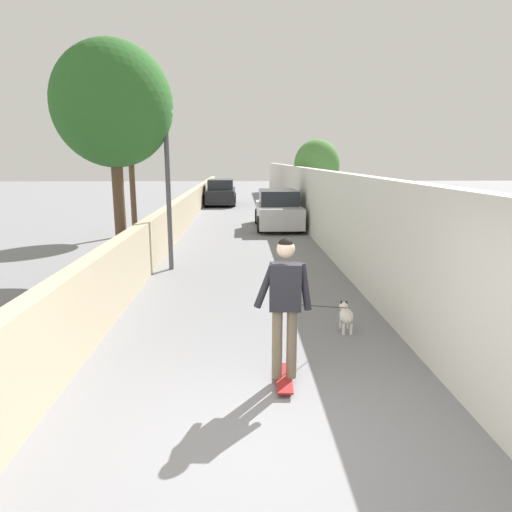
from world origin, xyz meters
name	(u,v)px	position (x,y,z in m)	size (l,w,h in m)	color
ground_plane	(245,230)	(14.00, 0.00, 0.00)	(80.00, 80.00, 0.00)	gray
wall_left	(174,221)	(12.00, 2.51, 0.64)	(48.00, 0.30, 1.28)	tan
fence_right	(317,204)	(12.00, -2.51, 1.21)	(48.00, 0.30, 2.42)	silver
tree_right_near	(317,165)	(19.00, -3.66, 2.49)	(2.26, 2.26, 3.72)	brown
tree_left_mid	(113,106)	(7.50, 3.20, 4.01)	(2.85, 2.85, 5.52)	brown
tree_left_far	(130,134)	(13.00, 4.13, 3.64)	(2.14, 2.14, 4.66)	brown
lamp_post	(167,157)	(7.47, 1.96, 2.81)	(0.36, 0.36, 4.07)	#4C4C51
skateboard	(284,378)	(1.35, -0.36, 0.07)	(0.81, 0.24, 0.08)	maroon
person_skateboarder	(285,297)	(1.35, -0.36, 1.13)	(0.24, 0.71, 1.78)	#726651
dog	(346,315)	(3.09, -1.54, 0.28)	(2.07, 1.31, 1.06)	white
car_near	(278,210)	(14.47, -1.36, 0.71)	(4.05, 1.80, 1.54)	silver
car_far	(221,193)	(24.12, 1.36, 0.72)	(4.20, 1.80, 1.54)	black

